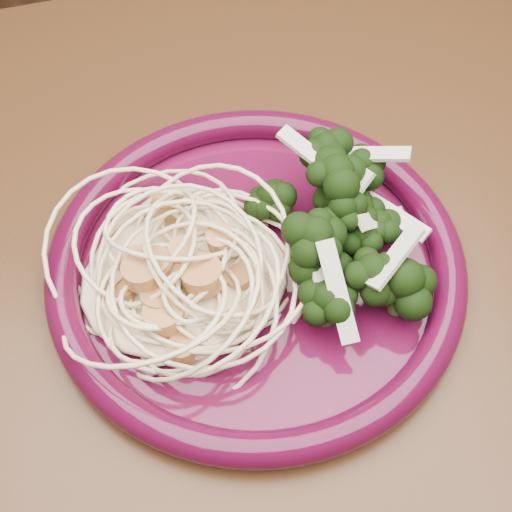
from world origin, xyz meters
name	(u,v)px	position (x,y,z in m)	size (l,w,h in m)	color
dining_table	(409,361)	(0.00, 0.00, 0.65)	(1.20, 0.80, 0.75)	#472814
dinner_plate	(256,264)	(-0.11, 0.05, 0.76)	(0.29, 0.29, 0.02)	#450924
spaghetti_pile	(184,270)	(-0.16, 0.05, 0.77)	(0.14, 0.12, 0.03)	beige
scallop_cluster	(178,237)	(-0.16, 0.05, 0.81)	(0.13, 0.13, 0.04)	#C68343
broccoli_pile	(343,226)	(-0.05, 0.05, 0.78)	(0.09, 0.15, 0.05)	black
onion_garnish	(348,195)	(-0.05, 0.05, 0.82)	(0.07, 0.10, 0.06)	beige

